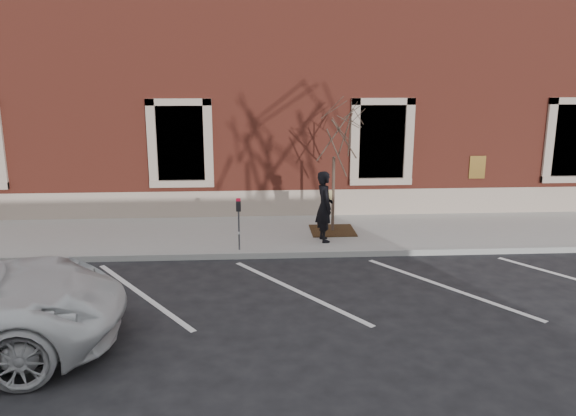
{
  "coord_description": "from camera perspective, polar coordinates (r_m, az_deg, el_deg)",
  "views": [
    {
      "loc": [
        -0.83,
        -13.15,
        4.46
      ],
      "look_at": [
        0.0,
        0.6,
        1.1
      ],
      "focal_mm": 35.0,
      "sensor_mm": 36.0,
      "label": 1
    }
  ],
  "objects": [
    {
      "name": "parking_meter",
      "position": [
        13.77,
        -5.04,
        -0.66
      ],
      "size": [
        0.12,
        0.09,
        1.3
      ],
      "rotation": [
        0.0,
        0.0,
        0.2
      ],
      "color": "#595B60",
      "rests_on": "sidewalk_near"
    },
    {
      "name": "ground",
      "position": [
        13.91,
        0.15,
        -4.99
      ],
      "size": [
        120.0,
        120.0,
        0.0
      ],
      "primitive_type": "plane",
      "color": "#28282B",
      "rests_on": "ground"
    },
    {
      "name": "sapling",
      "position": [
        15.11,
        4.73,
        7.32
      ],
      "size": [
        2.27,
        2.27,
        3.78
      ],
      "color": "#4E3C2F",
      "rests_on": "sidewalk_near"
    },
    {
      "name": "parking_stripes",
      "position": [
        11.85,
        0.82,
        -8.38
      ],
      "size": [
        28.0,
        4.4,
        0.01
      ],
      "primitive_type": null,
      "color": "silver",
      "rests_on": "ground"
    },
    {
      "name": "tree_grate",
      "position": [
        15.62,
        4.54,
        -2.29
      ],
      "size": [
        1.21,
        1.21,
        0.03
      ],
      "primitive_type": "cube",
      "color": "#3B2612",
      "rests_on": "sidewalk_near"
    },
    {
      "name": "curb_near",
      "position": [
        13.84,
        0.16,
        -4.77
      ],
      "size": [
        40.0,
        0.12,
        0.15
      ],
      "primitive_type": "cube",
      "color": "#9E9E99",
      "rests_on": "ground"
    },
    {
      "name": "man",
      "position": [
        14.49,
        3.72,
        0.15
      ],
      "size": [
        0.54,
        0.73,
        1.84
      ],
      "primitive_type": "imported",
      "rotation": [
        0.0,
        0.0,
        1.73
      ],
      "color": "black",
      "rests_on": "sidewalk_near"
    },
    {
      "name": "sidewalk_near",
      "position": [
        15.55,
        -0.26,
        -2.67
      ],
      "size": [
        40.0,
        3.5,
        0.15
      ],
      "primitive_type": "cube",
      "color": "#A39F99",
      "rests_on": "ground"
    },
    {
      "name": "building_civic",
      "position": [
        20.91,
        -1.21,
        12.43
      ],
      "size": [
        40.0,
        8.62,
        8.0
      ],
      "color": "maroon",
      "rests_on": "ground"
    }
  ]
}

